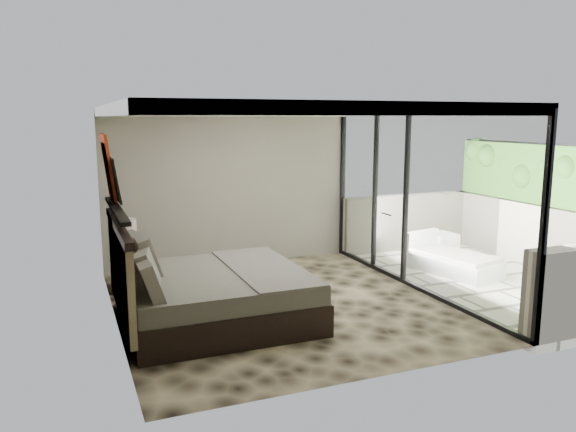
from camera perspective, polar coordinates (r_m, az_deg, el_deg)
name	(u,v)px	position (r m, az deg, el deg)	size (l,w,h in m)	color
floor	(281,305)	(8.13, -0.74, -8.99)	(5.00, 5.00, 0.00)	black
ceiling	(280,106)	(7.69, -0.79, 11.07)	(4.50, 5.00, 0.02)	silver
back_wall	(231,188)	(10.13, -5.86, 2.87)	(4.50, 0.02, 2.80)	gray
left_wall	(113,219)	(7.30, -17.39, -0.28)	(0.02, 5.00, 2.80)	gray
glass_wall	(417,200)	(8.85, 12.96, 1.64)	(0.08, 5.00, 2.80)	white
terrace_slab	(489,281)	(10.07, 19.71, -6.20)	(3.00, 5.00, 0.12)	#BDB8A1
parapet_far	(552,239)	(10.86, 25.25, -2.11)	(0.30, 5.00, 1.10)	#B9B096
foliage_hedge	(557,176)	(10.70, 25.68, 3.66)	(0.36, 4.60, 1.10)	#457A26
picture_ledge	(116,209)	(7.39, -17.03, 0.64)	(0.12, 2.20, 0.05)	black
bed	(208,293)	(7.45, -8.14, -7.75)	(2.40, 2.32, 1.33)	black
nightstand	(128,273)	(9.08, -15.93, -5.59)	(0.53, 0.53, 0.53)	black
table_lamp	(126,233)	(8.97, -16.13, -1.66)	(0.32, 0.32, 0.59)	black
abstract_canvas	(108,167)	(8.15, -17.82, 4.80)	(0.04, 0.90, 0.90)	#C23A10
framed_print	(115,180)	(7.78, -17.14, 3.50)	(0.03, 0.50, 0.60)	black
ottoman	(441,246)	(11.09, 15.33, -2.92)	(0.48, 0.48, 0.48)	silver
lounger	(451,261)	(10.14, 16.21, -4.42)	(1.11, 1.71, 0.62)	silver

